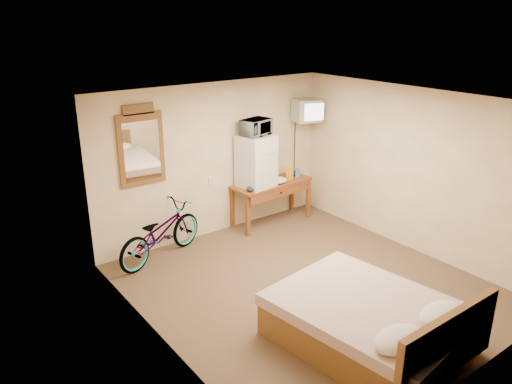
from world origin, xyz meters
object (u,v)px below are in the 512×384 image
at_px(mini_fridge, 256,161).
at_px(microwave, 256,127).
at_px(bed, 373,324).
at_px(bicycle, 160,233).
at_px(crt_television, 307,110).
at_px(desk, 273,189).
at_px(blue_cup, 297,173).
at_px(wall_mirror, 141,146).

height_order(mini_fridge, microwave, microwave).
bearing_deg(bed, mini_fridge, 74.39).
distance_m(microwave, bicycle, 2.28).
xyz_separation_m(microwave, bicycle, (-1.85, -0.08, -1.33)).
relative_size(bicycle, bed, 0.73).
bearing_deg(crt_television, desk, -178.14).
bearing_deg(blue_cup, microwave, 176.12).
bearing_deg(crt_television, microwave, 179.54).
bearing_deg(microwave, blue_cup, -17.73).
bearing_deg(wall_mirror, desk, -7.01).
bearing_deg(desk, bicycle, -178.72).
height_order(crt_television, bicycle, crt_television).
bearing_deg(desk, crt_television, 1.86).
bearing_deg(wall_mirror, blue_cup, -6.20).
distance_m(desk, blue_cup, 0.57).
relative_size(desk, microwave, 3.04).
height_order(microwave, crt_television, crt_television).
height_order(microwave, bicycle, microwave).
height_order(blue_cup, bicycle, blue_cup).
height_order(mini_fridge, bicycle, mini_fridge).
distance_m(bicycle, bed, 3.45).
height_order(wall_mirror, bicycle, wall_mirror).
relative_size(microwave, bicycle, 0.30).
xyz_separation_m(desk, mini_fridge, (-0.34, 0.03, 0.55)).
bearing_deg(desk, blue_cup, -2.80).
relative_size(microwave, blue_cup, 3.06).
xyz_separation_m(microwave, bed, (-0.95, -3.41, -1.46)).
distance_m(wall_mirror, bed, 4.02).
xyz_separation_m(wall_mirror, bicycle, (0.05, -0.32, -1.26)).
xyz_separation_m(crt_television, wall_mirror, (-2.98, 0.25, -0.23)).
height_order(crt_television, bed, crt_television).
bearing_deg(desk, bed, -110.90).
bearing_deg(blue_cup, wall_mirror, 173.80).
height_order(blue_cup, wall_mirror, wall_mirror).
distance_m(mini_fridge, bed, 3.65).
distance_m(blue_cup, bicycle, 2.75).
relative_size(crt_television, bed, 0.28).
bearing_deg(bed, blue_cup, 61.40).
bearing_deg(crt_television, bicycle, -178.57).
relative_size(wall_mirror, bed, 0.54).
bearing_deg(desk, wall_mirror, 172.99).
bearing_deg(blue_cup, mini_fridge, 176.13).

